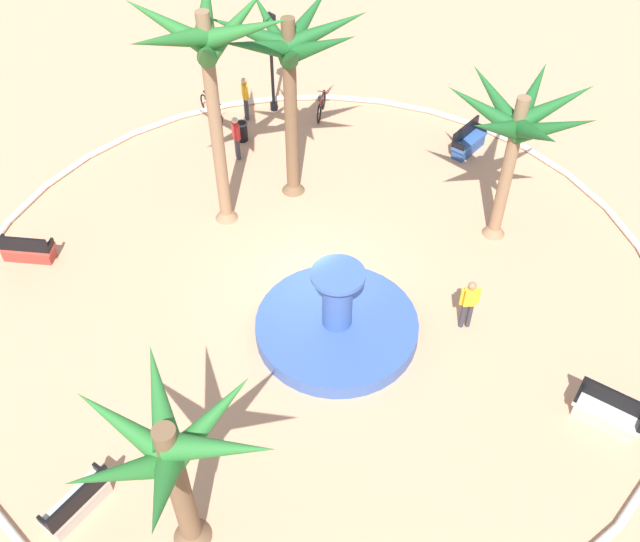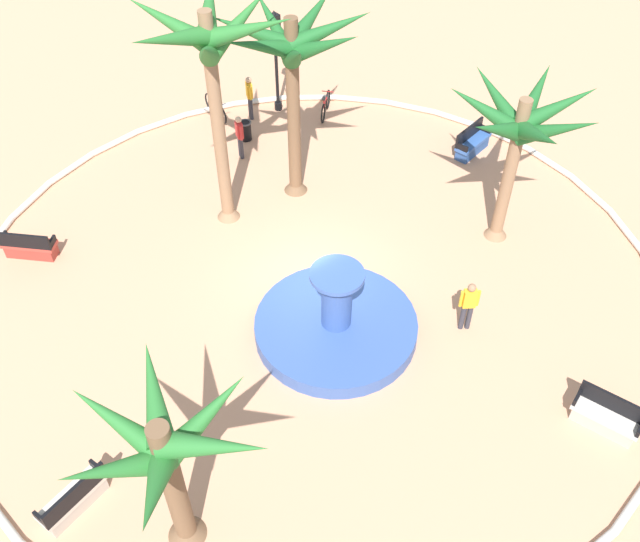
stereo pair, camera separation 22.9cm
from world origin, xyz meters
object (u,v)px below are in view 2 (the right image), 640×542
Objects in this scene: palm_tree_near_fountain at (210,55)px; person_cyclist_photo at (250,95)px; bench_east at (472,144)px; bicycle_red_frame at (216,108)px; person_pedestrian_stroll at (468,304)px; bench_north at (606,418)px; bicycle_by_lamppost at (325,106)px; bench_west at (74,500)px; person_cyclist_helmet at (240,135)px; fountain at (336,325)px; bench_southeast at (30,247)px; trash_bin at (246,130)px; palm_tree_mid_plaza at (164,454)px; palm_tree_by_curb at (521,127)px; palm_tree_far_side at (293,55)px; lamppost at (276,54)px.

palm_tree_near_fountain is 4.20× the size of person_cyclist_photo.
bicycle_red_frame is at bearing -54.44° from bench_east.
person_cyclist_photo reaches higher than bench_east.
person_pedestrian_stroll is at bearing 86.28° from bicycle_red_frame.
bench_north is (-2.29, 12.16, -5.20)m from palm_tree_near_fountain.
bench_north is 15.14m from bicycle_by_lamppost.
bench_west is 13.31m from person_cyclist_helmet.
person_cyclist_helmet is at bearing -109.06° from fountain.
trash_bin is at bearing -174.83° from bench_southeast.
bicycle_by_lamppost is at bearing 141.31° from bicycle_red_frame.
bicycle_by_lamppost is 0.83× the size of person_pedestrian_stroll.
fountain is 7.05m from palm_tree_mid_plaza.
trash_bin is at bearing 46.21° from person_cyclist_photo.
fountain is 2.60× the size of bench_north.
palm_tree_mid_plaza is (12.48, 1.86, -0.73)m from palm_tree_by_curb.
fountain is 7.74m from palm_tree_far_side.
bench_north is at bearing 90.37° from person_cyclist_helmet.
person_cyclist_photo is at bearing -98.50° from person_pedestrian_stroll.
palm_tree_mid_plaza is 12.02m from palm_tree_far_side.
bicycle_by_lamppost is (-6.17, -2.47, -5.16)m from palm_tree_near_fountain.
palm_tree_near_fountain is 6.71m from trash_bin.
trash_bin is at bearing -94.25° from person_pedestrian_stroll.
palm_tree_near_fountain is at bearing -46.53° from palm_tree_by_curb.
bench_west is 0.98× the size of bicycle_red_frame.
palm_tree_mid_plaza reaches higher than person_cyclist_helmet.
bench_west is at bearing 27.32° from palm_tree_far_side.
bench_southeast is (4.91, -8.16, 0.03)m from fountain.
bench_north reaches higher than bicycle_by_lamppost.
palm_tree_near_fountain is 1.81× the size of lamppost.
bicycle_red_frame is 2.83m from person_cyclist_helmet.
palm_tree_by_curb is at bearing 133.47° from palm_tree_near_fountain.
bench_southeast is at bearing 0.63° from bicycle_by_lamppost.
person_pedestrian_stroll is at bearing 81.50° from person_cyclist_photo.
lamppost reaches higher than bicycle_by_lamppost.
bench_west is 15.78m from person_cyclist_photo.
bicycle_by_lamppost is at bearing -129.35° from fountain.
palm_tree_by_curb is 11.97m from bicycle_red_frame.
bench_west is at bearing 35.56° from palm_tree_near_fountain.
palm_tree_near_fountain is at bearing 46.50° from trash_bin.
bicycle_red_frame is at bearing -95.40° from palm_tree_far_side.
bicycle_by_lamppost reaches higher than trash_bin.
palm_tree_near_fountain is 8.52m from palm_tree_by_curb.
bench_southeast is at bearing -36.68° from palm_tree_by_curb.
person_cyclist_photo is at bearing -133.79° from trash_bin.
palm_tree_near_fountain is at bearing -17.54° from bench_east.
bench_north and bench_southeast have the same top height.
trash_bin is at bearing -97.98° from palm_tree_far_side.
palm_tree_by_curb is 9.25m from bicycle_by_lamppost.
palm_tree_near_fountain is 2.59m from palm_tree_far_side.
palm_tree_mid_plaza reaches higher than lamppost.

